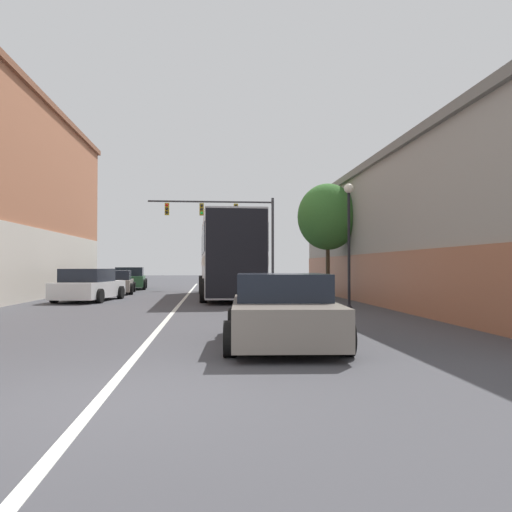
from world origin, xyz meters
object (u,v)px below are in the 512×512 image
object	(u,v)px
parked_car_left_mid	(89,286)
parked_car_left_far	(116,282)
traffic_signal_gantry	(230,220)
street_tree_near	(328,217)
hatchback_foreground	(282,310)
bus	(228,254)
parked_car_left_near	(130,279)
street_lamp	(349,231)

from	to	relation	value
parked_car_left_mid	parked_car_left_far	world-z (taller)	parked_car_left_mid
traffic_signal_gantry	street_tree_near	xyz separation A→B (m)	(4.06, -10.83, -0.81)
hatchback_foreground	parked_car_left_mid	world-z (taller)	parked_car_left_mid
bus	parked_car_left_near	world-z (taller)	bus
parked_car_left_far	street_lamp	size ratio (longest dim) A/B	1.06
parked_car_left_near	street_tree_near	distance (m)	15.62
parked_car_left_far	parked_car_left_near	bearing A→B (deg)	-5.00
traffic_signal_gantry	parked_car_left_far	bearing A→B (deg)	-141.82
bus	traffic_signal_gantry	distance (m)	9.57
bus	parked_car_left_mid	world-z (taller)	bus
hatchback_foreground	parked_car_left_near	world-z (taller)	parked_car_left_near
traffic_signal_gantry	hatchback_foreground	bearing A→B (deg)	-89.79
hatchback_foreground	parked_car_left_near	xyz separation A→B (m)	(-6.70, 23.96, 0.05)
parked_car_left_far	traffic_signal_gantry	bearing A→B (deg)	-57.87
parked_car_left_near	street_tree_near	xyz separation A→B (m)	(10.68, -10.97, 3.09)
parked_car_left_far	traffic_signal_gantry	xyz separation A→B (m)	(6.52, 5.12, 3.98)
parked_car_left_near	parked_car_left_far	bearing A→B (deg)	175.69
hatchback_foreground	street_tree_near	bearing A→B (deg)	-13.47
hatchback_foreground	street_tree_near	distance (m)	13.94
parked_car_left_near	street_tree_near	size ratio (longest dim) A/B	0.83
parked_car_left_mid	bus	bearing A→B (deg)	-64.94
parked_car_left_far	street_tree_near	world-z (taller)	street_tree_near
bus	parked_car_left_mid	bearing A→B (deg)	105.93
bus	parked_car_left_mid	xyz separation A→B (m)	(-6.09, -1.93, -1.45)
hatchback_foreground	street_tree_near	xyz separation A→B (m)	(3.98, 12.98, 3.13)
traffic_signal_gantry	street_tree_near	size ratio (longest dim) A/B	1.58
parked_car_left_near	parked_car_left_far	size ratio (longest dim) A/B	0.92
hatchback_foreground	parked_car_left_far	size ratio (longest dim) A/B	0.89
bus	hatchback_foreground	distance (m)	14.67
street_lamp	street_tree_near	world-z (taller)	street_tree_near
hatchback_foreground	traffic_signal_gantry	world-z (taller)	traffic_signal_gantry
bus	street_tree_near	xyz separation A→B (m)	(4.53, -1.60, 1.67)
bus	street_lamp	bearing A→B (deg)	-149.60
bus	street_tree_near	world-z (taller)	street_tree_near
parked_car_left_far	street_tree_near	size ratio (longest dim) A/B	0.90
bus	parked_car_left_mid	distance (m)	6.55
traffic_signal_gantry	street_tree_near	bearing A→B (deg)	-69.43
street_lamp	parked_car_left_mid	bearing A→B (deg)	155.57
bus	traffic_signal_gantry	size ratio (longest dim) A/B	1.27
parked_car_left_far	parked_car_left_mid	bearing A→B (deg)	173.59
street_tree_near	parked_car_left_near	bearing A→B (deg)	134.21
traffic_signal_gantry	street_lamp	world-z (taller)	traffic_signal_gantry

